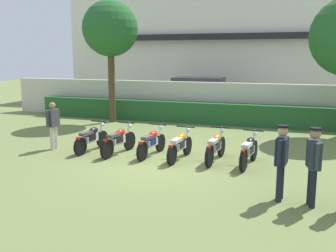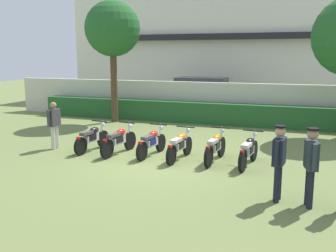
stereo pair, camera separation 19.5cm
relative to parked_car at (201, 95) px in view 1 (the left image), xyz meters
The scene contains 15 objects.
ground 10.93m from the parked_car, 82.59° to the right, with size 60.00×60.00×0.00m, color olive.
building 6.92m from the parked_car, 76.94° to the left, with size 22.94×6.50×7.93m.
compound_wall 3.37m from the parked_car, 65.37° to the right, with size 21.80×0.30×1.85m, color beige.
hedge_row 4.04m from the parked_car, 69.53° to the right, with size 17.44×0.70×0.97m, color #235628.
parked_car is the anchor object (origin of this frame).
tree_near_inspector 6.56m from the parked_car, 123.11° to the right, with size 2.53×2.53×5.57m.
motorcycle_in_row_0 10.19m from the parked_car, 96.49° to the right, with size 0.60×1.80×0.95m.
motorcycle_in_row_1 10.18m from the parked_car, 90.79° to the right, with size 0.60×1.91×0.96m.
motorcycle_in_row_2 10.09m from the parked_car, 84.68° to the right, with size 0.60×1.86×0.95m.
motorcycle_in_row_3 10.36m from the parked_car, 79.39° to the right, with size 0.60×1.86×0.95m.
motorcycle_in_row_4 10.47m from the parked_car, 73.52° to the right, with size 0.60×1.93×0.97m.
motorcycle_in_row_5 10.91m from the parked_car, 68.70° to the right, with size 0.60×1.89×0.97m.
inspector_person 10.55m from the parked_car, 103.62° to the right, with size 0.22×0.65×1.59m.
officer_0 13.59m from the parked_car, 68.62° to the right, with size 0.27×0.66×1.67m.
officer_1 13.94m from the parked_car, 66.32° to the right, with size 0.31×0.66×1.68m.
Camera 1 is at (3.87, -10.34, 3.15)m, focal length 41.86 mm.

